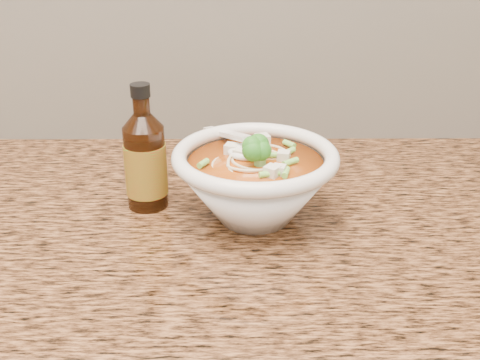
{
  "coord_description": "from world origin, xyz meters",
  "views": [
    {
      "loc": [
        0.23,
        0.97,
        1.3
      ],
      "look_at": [
        0.23,
        1.69,
        0.96
      ],
      "focal_mm": 45.0,
      "sensor_mm": 36.0,
      "label": 1
    }
  ],
  "objects": [
    {
      "name": "hot_sauce_bottle",
      "position": [
        0.1,
        1.73,
        0.97
      ],
      "size": [
        0.07,
        0.07,
        0.18
      ],
      "rotation": [
        0.0,
        0.0,
        -0.21
      ],
      "color": "#361707",
      "rests_on": "counter_slab"
    },
    {
      "name": "counter_slab",
      "position": [
        0.0,
        1.68,
        0.88
      ],
      "size": [
        4.0,
        0.68,
        0.04
      ],
      "primitive_type": "cube",
      "color": "#915C35",
      "rests_on": "cabinet"
    },
    {
      "name": "soup_bowl",
      "position": [
        0.25,
        1.69,
        0.95
      ],
      "size": [
        0.22,
        0.24,
        0.12
      ],
      "rotation": [
        0.0,
        0.0,
        -0.35
      ],
      "color": "white",
      "rests_on": "counter_slab"
    }
  ]
}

